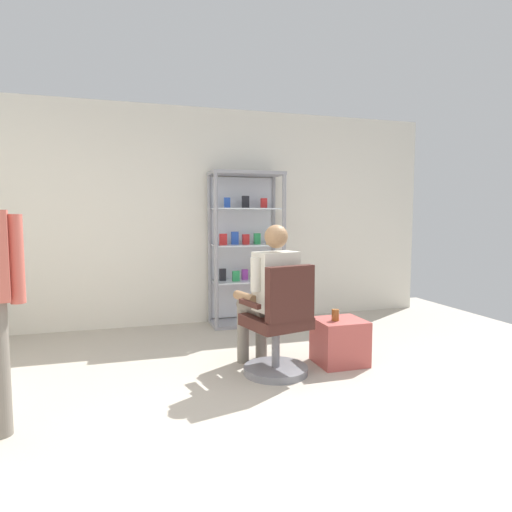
{
  "coord_description": "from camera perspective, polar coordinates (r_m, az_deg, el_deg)",
  "views": [
    {
      "loc": [
        -1.05,
        -2.53,
        1.37
      ],
      "look_at": [
        0.09,
        1.25,
        1.0
      ],
      "focal_mm": 30.68,
      "sensor_mm": 36.0,
      "label": 1
    }
  ],
  "objects": [
    {
      "name": "seated_shopkeeper",
      "position": [
        3.84,
        1.71,
        -4.51
      ],
      "size": [
        0.55,
        0.62,
        1.29
      ],
      "color": "slate",
      "rests_on": "ground"
    },
    {
      "name": "office_chair",
      "position": [
        3.77,
        3.06,
        -9.64
      ],
      "size": [
        0.62,
        0.59,
        0.96
      ],
      "color": "slate",
      "rests_on": "ground"
    },
    {
      "name": "tea_glass",
      "position": [
        4.07,
        10.3,
        -7.58
      ],
      "size": [
        0.07,
        0.07,
        0.1
      ],
      "primitive_type": "cylinder",
      "color": "brown",
      "rests_on": "storage_crate"
    },
    {
      "name": "ground_plane",
      "position": [
        3.07,
        5.57,
        -21.2
      ],
      "size": [
        7.2,
        7.2,
        0.0
      ],
      "primitive_type": "plane",
      "color": "#B2A899"
    },
    {
      "name": "storage_crate",
      "position": [
        4.18,
        10.85,
        -10.9
      ],
      "size": [
        0.43,
        0.4,
        0.41
      ],
      "primitive_type": "cube",
      "color": "#B24C47",
      "rests_on": "ground"
    },
    {
      "name": "display_cabinet_main",
      "position": [
        5.51,
        -1.45,
        1.06
      ],
      "size": [
        0.9,
        0.45,
        1.9
      ],
      "color": "gray",
      "rests_on": "ground"
    },
    {
      "name": "back_wall",
      "position": [
        5.63,
        -6.03,
        5.1
      ],
      "size": [
        6.0,
        0.1,
        2.7
      ],
      "primitive_type": "cube",
      "color": "silver",
      "rests_on": "ground"
    }
  ]
}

